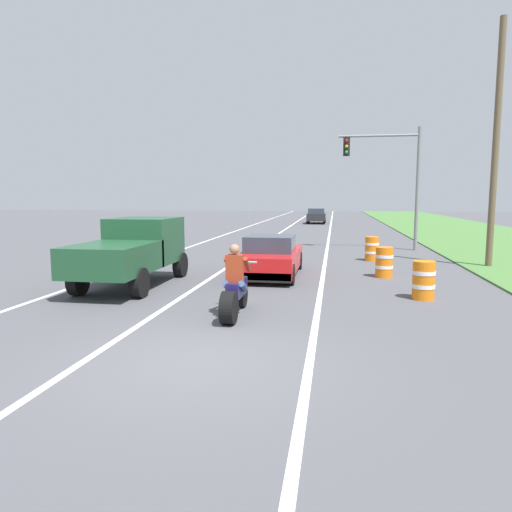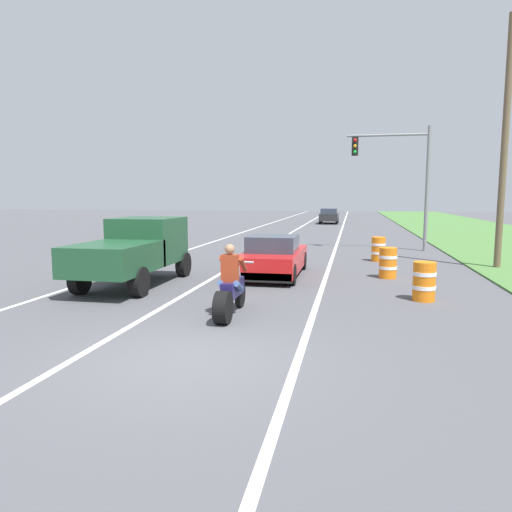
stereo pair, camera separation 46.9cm
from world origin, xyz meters
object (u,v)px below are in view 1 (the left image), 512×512
(traffic_light_mast_near, at_px, (393,170))
(distant_car_far_ahead, at_px, (316,216))
(motorcycle_with_rider, at_px, (235,291))
(pickup_truck_left_lane_dark_green, at_px, (133,249))
(construction_barrel_mid, at_px, (384,262))
(construction_barrel_far, at_px, (372,249))
(sports_car_red, at_px, (271,257))
(construction_barrel_nearest, at_px, (424,280))

(traffic_light_mast_near, bearing_deg, distant_car_far_ahead, 101.26)
(motorcycle_with_rider, bearing_deg, traffic_light_mast_near, 70.98)
(motorcycle_with_rider, xyz_separation_m, pickup_truck_left_lane_dark_green, (-3.76, 3.16, 0.51))
(construction_barrel_mid, height_order, distant_car_far_ahead, distant_car_far_ahead)
(pickup_truck_left_lane_dark_green, height_order, distant_car_far_ahead, pickup_truck_left_lane_dark_green)
(construction_barrel_far, bearing_deg, pickup_truck_left_lane_dark_green, -137.42)
(traffic_light_mast_near, height_order, construction_barrel_far, traffic_light_mast_near)
(construction_barrel_far, bearing_deg, sports_car_red, -129.20)
(sports_car_red, bearing_deg, construction_barrel_mid, 5.17)
(sports_car_red, xyz_separation_m, construction_barrel_nearest, (4.38, -2.97, -0.13))
(motorcycle_with_rider, height_order, construction_barrel_far, motorcycle_with_rider)
(pickup_truck_left_lane_dark_green, bearing_deg, motorcycle_with_rider, -40.08)
(pickup_truck_left_lane_dark_green, height_order, traffic_light_mast_near, traffic_light_mast_near)
(construction_barrel_far, bearing_deg, traffic_light_mast_near, 73.77)
(pickup_truck_left_lane_dark_green, distance_m, construction_barrel_nearest, 8.23)
(pickup_truck_left_lane_dark_green, relative_size, distant_car_far_ahead, 1.20)
(sports_car_red, height_order, traffic_light_mast_near, traffic_light_mast_near)
(motorcycle_with_rider, bearing_deg, sports_car_red, 89.51)
(sports_car_red, height_order, pickup_truck_left_lane_dark_green, pickup_truck_left_lane_dark_green)
(traffic_light_mast_near, distance_m, distant_car_far_ahead, 23.74)
(motorcycle_with_rider, bearing_deg, construction_barrel_nearest, 30.20)
(motorcycle_with_rider, distance_m, traffic_light_mast_near, 15.49)
(motorcycle_with_rider, bearing_deg, distant_car_far_ahead, 89.49)
(sports_car_red, height_order, construction_barrel_far, sports_car_red)
(pickup_truck_left_lane_dark_green, distance_m, traffic_light_mast_near, 14.40)
(construction_barrel_far, bearing_deg, construction_barrel_mid, -88.69)
(sports_car_red, xyz_separation_m, construction_barrel_mid, (3.72, 0.34, -0.13))
(motorcycle_with_rider, xyz_separation_m, construction_barrel_nearest, (4.43, 2.58, -0.09))
(pickup_truck_left_lane_dark_green, distance_m, construction_barrel_far, 10.11)
(traffic_light_mast_near, distance_m, construction_barrel_mid, 9.17)
(traffic_light_mast_near, xyz_separation_m, construction_barrel_mid, (-1.16, -8.41, -3.45))
(motorcycle_with_rider, xyz_separation_m, construction_barrel_mid, (3.77, 5.88, -0.09))
(pickup_truck_left_lane_dark_green, xyz_separation_m, distant_car_far_ahead, (4.09, 34.21, -0.33))
(traffic_light_mast_near, bearing_deg, construction_barrel_mid, -97.85)
(construction_barrel_nearest, bearing_deg, pickup_truck_left_lane_dark_green, 175.92)
(construction_barrel_mid, xyz_separation_m, construction_barrel_far, (-0.09, 4.11, 0.00))
(motorcycle_with_rider, distance_m, construction_barrel_mid, 6.98)
(motorcycle_with_rider, bearing_deg, construction_barrel_far, 69.81)
(motorcycle_with_rider, relative_size, traffic_light_mast_near, 0.37)
(motorcycle_with_rider, height_order, distant_car_far_ahead, motorcycle_with_rider)
(sports_car_red, bearing_deg, distant_car_far_ahead, 89.48)
(construction_barrel_mid, xyz_separation_m, distant_car_far_ahead, (-3.43, 31.49, 0.27))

